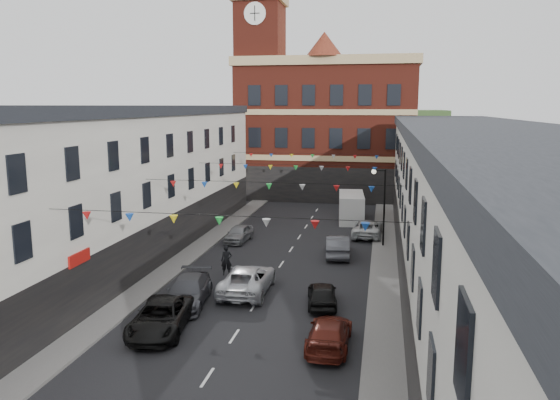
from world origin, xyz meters
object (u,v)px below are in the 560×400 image
Objects in this scene: car_left_c at (161,317)px; car_right_d at (322,294)px; street_lamp at (381,197)px; car_right_c at (329,333)px; white_van at (351,207)px; car_right_f at (367,228)px; moving_car at (247,279)px; car_right_e at (338,246)px; car_left_e at (239,233)px; pedestrian at (227,260)px; car_left_d at (188,291)px.

car_right_d is (7.20, 4.87, -0.07)m from car_left_c.
car_right_d is at bearing 26.64° from car_left_c.
car_right_c is (-2.06, -18.32, -3.25)m from street_lamp.
street_lamp is at bearing -78.27° from white_van.
car_right_f is (1.90, 16.48, 0.04)m from car_right_d.
car_right_d is 0.68× the size of moving_car.
car_right_e is (0.00, 10.07, 0.11)m from car_right_d.
car_left_c is 8.09m from car_right_c.
car_left_e is at bearing 22.17° from car_right_f.
pedestrian is at bearing 57.33° from car_right_f.
car_right_c is 15.20m from car_right_e.
car_right_c is 1.18× the size of car_right_d.
car_right_f is at bearing 40.51° from pedestrian.
street_lamp reaches higher than pedestrian.
car_right_d is at bearing 1.86° from car_left_d.
moving_car is at bearing -24.50° from car_right_d.
car_right_c is at bearing -59.06° from car_left_e.
white_van reaches higher than car_left_d.
pedestrian reaches higher than moving_car.
car_right_e is at bearing 56.84° from car_left_c.
car_right_d is 7.86m from pedestrian.
car_right_d is (-0.89, 5.10, -0.00)m from car_right_c.
car_right_e is at bearing 75.62° from car_right_f.
moving_car is (3.60, -11.50, 0.12)m from car_left_e.
car_left_c reaches higher than car_left_e.
car_right_e reaches higher than car_right_f.
car_left_d reaches higher than car_left_c.
street_lamp is 18.72m from car_right_c.
car_left_c is 3.68m from car_left_d.
car_left_c is 28.40m from white_van.
pedestrian reaches higher than car_left_c.
car_left_c reaches higher than car_right_d.
white_van is (7.40, 23.73, 0.54)m from car_left_d.
street_lamp is at bearing -95.84° from car_right_c.
car_right_c is 8.39m from moving_car.
car_right_e is 12.48m from white_van.
car_right_f reaches higher than car_right_c.
car_right_e is at bearing -95.64° from white_van.
car_right_d is 10.07m from car_right_e.
street_lamp reaches higher than car_right_c.
car_right_e is (8.10, -2.76, 0.11)m from car_left_e.
car_left_e is at bearing -23.63° from car_right_e.
moving_car reaches higher than car_left_d.
car_right_f is (1.01, 21.58, 0.04)m from car_right_c.
pedestrian is (-2.10, 2.92, 0.18)m from moving_car.
white_van is (0.20, 22.54, 0.63)m from car_right_d.
car_left_d is 5.48m from pedestrian.
car_left_e is 0.69× the size of moving_car.
car_left_d is at bearing -125.16° from street_lamp.
car_left_d is 3.70m from moving_car.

